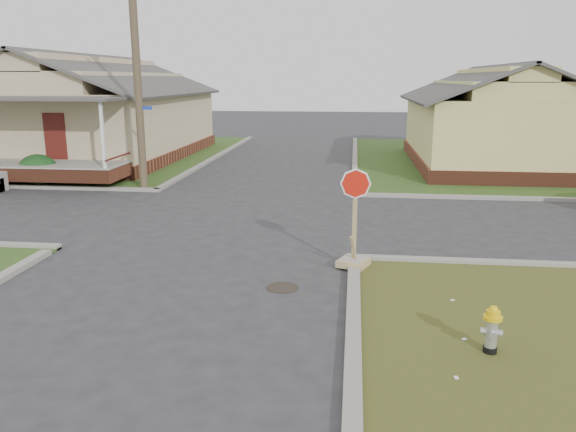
# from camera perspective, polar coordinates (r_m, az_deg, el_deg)

# --- Properties ---
(ground) EXTENTS (120.00, 120.00, 0.00)m
(ground) POSITION_cam_1_polar(r_m,az_deg,el_deg) (12.13, -10.66, -5.90)
(ground) COLOR #2B2B2E
(ground) RESTS_ON ground
(verge_far_left) EXTENTS (19.00, 19.00, 0.05)m
(verge_far_left) POSITION_cam_1_polar(r_m,az_deg,el_deg) (33.51, -23.03, 5.85)
(verge_far_left) COLOR #2C4F1C
(verge_far_left) RESTS_ON ground
(curbs) EXTENTS (80.00, 40.00, 0.12)m
(curbs) POSITION_cam_1_polar(r_m,az_deg,el_deg) (16.76, -5.65, -0.20)
(curbs) COLOR gray
(curbs) RESTS_ON ground
(manhole) EXTENTS (0.64, 0.64, 0.01)m
(manhole) POSITION_cam_1_polar(r_m,az_deg,el_deg) (11.21, -0.54, -7.28)
(manhole) COLOR black
(manhole) RESTS_ON ground
(corner_house) EXTENTS (10.10, 15.50, 5.30)m
(corner_house) POSITION_cam_1_polar(r_m,az_deg,el_deg) (30.75, -19.70, 9.75)
(corner_house) COLOR brown
(corner_house) RESTS_ON ground
(side_house_yellow) EXTENTS (7.60, 11.60, 4.70)m
(side_house_yellow) POSITION_cam_1_polar(r_m,az_deg,el_deg) (28.19, 20.23, 9.22)
(side_house_yellow) COLOR brown
(side_house_yellow) RESTS_ON ground
(utility_pole) EXTENTS (1.80, 0.28, 9.00)m
(utility_pole) POSITION_cam_1_polar(r_m,az_deg,el_deg) (21.24, -15.16, 15.04)
(utility_pole) COLOR #433426
(utility_pole) RESTS_ON ground
(fire_hydrant) EXTENTS (0.28, 0.28, 0.75)m
(fire_hydrant) POSITION_cam_1_polar(r_m,az_deg,el_deg) (9.00, 20.02, -10.54)
(fire_hydrant) COLOR black
(fire_hydrant) RESTS_ON ground
(stop_sign) EXTENTS (0.61, 0.60, 2.16)m
(stop_sign) POSITION_cam_1_polar(r_m,az_deg,el_deg) (12.27, 6.71, -2.98)
(stop_sign) COLOR tan
(stop_sign) RESTS_ON ground
(hedge_right) EXTENTS (1.49, 1.22, 1.13)m
(hedge_right) POSITION_cam_1_polar(r_m,az_deg,el_deg) (23.75, -24.05, 4.34)
(hedge_right) COLOR #173E16
(hedge_right) RESTS_ON verge_far_left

